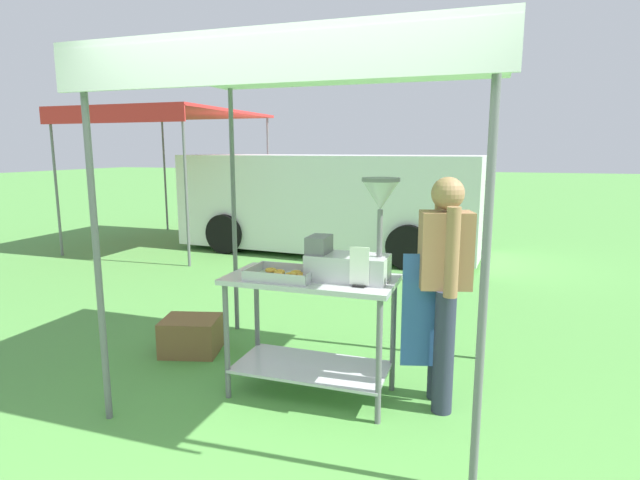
# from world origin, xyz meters

# --- Properties ---
(ground_plane) EXTENTS (70.00, 70.00, 0.00)m
(ground_plane) POSITION_xyz_m (0.00, 6.00, 0.00)
(ground_plane) COLOR #519342
(stall_canopy) EXTENTS (2.55, 2.03, 2.40)m
(stall_canopy) POSITION_xyz_m (-0.15, 1.04, 2.29)
(stall_canopy) COLOR slate
(stall_canopy) RESTS_ON ground
(donut_cart) EXTENTS (1.21, 0.60, 0.89)m
(donut_cart) POSITION_xyz_m (-0.15, 0.94, 0.63)
(donut_cart) COLOR #B7B7BC
(donut_cart) RESTS_ON ground
(donut_tray) EXTENTS (0.47, 0.34, 0.07)m
(donut_tray) POSITION_xyz_m (-0.33, 0.84, 0.91)
(donut_tray) COLOR #B7B7BC
(donut_tray) RESTS_ON donut_cart
(donut_fryer) EXTENTS (0.63, 0.28, 0.71)m
(donut_fryer) POSITION_xyz_m (0.16, 0.94, 1.14)
(donut_fryer) COLOR #B7B7BC
(donut_fryer) RESTS_ON donut_cart
(menu_sign) EXTENTS (0.13, 0.05, 0.27)m
(menu_sign) POSITION_xyz_m (0.24, 0.79, 1.01)
(menu_sign) COLOR black
(menu_sign) RESTS_ON donut_cart
(vendor) EXTENTS (0.47, 0.53, 1.61)m
(vendor) POSITION_xyz_m (0.76, 1.08, 0.90)
(vendor) COLOR #2D3347
(vendor) RESTS_ON ground
(supply_crate) EXTENTS (0.57, 0.51, 0.31)m
(supply_crate) POSITION_xyz_m (-1.43, 1.32, 0.16)
(supply_crate) COLOR brown
(supply_crate) RESTS_ON ground
(van_white) EXTENTS (5.33, 2.35, 1.69)m
(van_white) POSITION_xyz_m (-1.64, 6.21, 0.88)
(van_white) COLOR white
(van_white) RESTS_ON ground
(neighbour_tent) EXTENTS (2.72, 3.21, 2.47)m
(neighbour_tent) POSITION_xyz_m (-4.61, 5.71, 2.39)
(neighbour_tent) COLOR slate
(neighbour_tent) RESTS_ON ground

